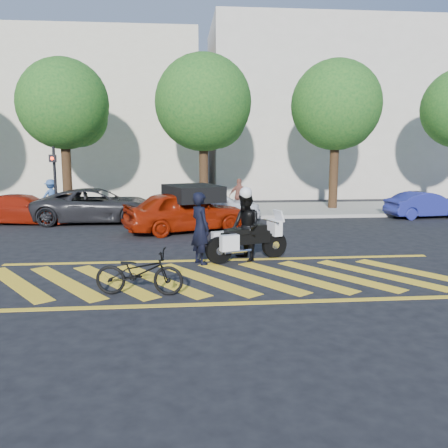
{
  "coord_description": "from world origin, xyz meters",
  "views": [
    {
      "loc": [
        -1.17,
        -11.14,
        3.16
      ],
      "look_at": [
        0.04,
        1.82,
        1.05
      ],
      "focal_mm": 38.0,
      "sensor_mm": 36.0,
      "label": 1
    }
  ],
  "objects": [
    {
      "name": "ground",
      "position": [
        0.0,
        0.0,
        0.0
      ],
      "size": [
        90.0,
        90.0,
        0.0
      ],
      "primitive_type": "plane",
      "color": "black",
      "rests_on": "ground"
    },
    {
      "name": "officer_moto",
      "position": [
        0.64,
        1.79,
        0.96
      ],
      "size": [
        1.0,
        1.12,
        1.92
      ],
      "primitive_type": "imported",
      "rotation": [
        0.0,
        0.0,
        -1.23
      ],
      "color": "black",
      "rests_on": "ground"
    },
    {
      "name": "building_left",
      "position": [
        -8.0,
        21.0,
        5.0
      ],
      "size": [
        16.0,
        8.0,
        10.0
      ],
      "primitive_type": "cube",
      "color": "beige",
      "rests_on": "ground"
    },
    {
      "name": "red_convertible",
      "position": [
        -0.98,
        6.62,
        0.79
      ],
      "size": [
        4.97,
        3.36,
        1.57
      ],
      "primitive_type": "imported",
      "rotation": [
        0.0,
        0.0,
        1.93
      ],
      "color": "#911B06",
      "rests_on": "ground"
    },
    {
      "name": "pedestrian_left",
      "position": [
        -7.06,
        11.16,
        0.93
      ],
      "size": [
        1.17,
        1.04,
        1.57
      ],
      "primitive_type": "imported",
      "rotation": [
        0.0,
        0.0,
        3.71
      ],
      "color": "#375C99",
      "rests_on": "sidewalk"
    },
    {
      "name": "officer_bike",
      "position": [
        -0.63,
        1.53,
        0.99
      ],
      "size": [
        0.75,
        0.86,
        1.98
      ],
      "primitive_type": "imported",
      "rotation": [
        0.0,
        0.0,
        2.04
      ],
      "color": "black",
      "rests_on": "ground"
    },
    {
      "name": "parked_mid_left",
      "position": [
        -4.66,
        9.2,
        0.73
      ],
      "size": [
        5.22,
        2.41,
        1.45
      ],
      "primitive_type": "imported",
      "rotation": [
        0.0,
        0.0,
        1.57
      ],
      "color": "black",
      "rests_on": "ground"
    },
    {
      "name": "parked_left",
      "position": [
        -7.66,
        9.2,
        0.61
      ],
      "size": [
        4.34,
        2.14,
        1.21
      ],
      "primitive_type": "imported",
      "rotation": [
        0.0,
        0.0,
        1.46
      ],
      "color": "maroon",
      "rests_on": "ground"
    },
    {
      "name": "police_motorcycle",
      "position": [
        0.66,
        1.78,
        0.6
      ],
      "size": [
        2.41,
        1.26,
        1.11
      ],
      "rotation": [
        0.0,
        0.0,
        0.34
      ],
      "color": "black",
      "rests_on": "ground"
    },
    {
      "name": "sidewalk",
      "position": [
        0.0,
        12.0,
        0.07
      ],
      "size": [
        60.0,
        5.0,
        0.15
      ],
      "primitive_type": "cube",
      "color": "#9E998E",
      "rests_on": "ground"
    },
    {
      "name": "signal_pole",
      "position": [
        -6.5,
        9.74,
        1.92
      ],
      "size": [
        0.28,
        0.43,
        3.2
      ],
      "color": "black",
      "rests_on": "ground"
    },
    {
      "name": "tree_left",
      "position": [
        -6.37,
        12.06,
        4.99
      ],
      "size": [
        4.2,
        4.2,
        7.26
      ],
      "color": "black",
      "rests_on": "ground"
    },
    {
      "name": "bicycle",
      "position": [
        -2.07,
        -1.11,
        0.5
      ],
      "size": [
        1.99,
        0.94,
        1.0
      ],
      "primitive_type": "imported",
      "rotation": [
        0.0,
        0.0,
        1.42
      ],
      "color": "black",
      "rests_on": "ground"
    },
    {
      "name": "tree_center",
      "position": [
        0.13,
        12.06,
        5.1
      ],
      "size": [
        4.6,
        4.6,
        7.56
      ],
      "color": "black",
      "rests_on": "ground"
    },
    {
      "name": "parked_right",
      "position": [
        9.9,
        9.2,
        0.59
      ],
      "size": [
        3.7,
        1.69,
        1.18
      ],
      "primitive_type": "imported",
      "rotation": [
        0.0,
        0.0,
        1.7
      ],
      "color": "navy",
      "rests_on": "ground"
    },
    {
      "name": "building_right",
      "position": [
        9.0,
        21.0,
        5.5
      ],
      "size": [
        16.0,
        8.0,
        11.0
      ],
      "primitive_type": "cube",
      "color": "beige",
      "rests_on": "ground"
    },
    {
      "name": "parked_mid_right",
      "position": [
        0.2,
        9.2,
        0.72
      ],
      "size": [
        4.34,
        2.03,
        1.44
      ],
      "primitive_type": "imported",
      "rotation": [
        0.0,
        0.0,
        1.65
      ],
      "color": "white",
      "rests_on": "ground"
    },
    {
      "name": "crosswalk",
      "position": [
        -0.04,
        0.0,
        0.0
      ],
      "size": [
        12.33,
        4.0,
        0.01
      ],
      "color": "yellow",
      "rests_on": "ground"
    },
    {
      "name": "tree_right",
      "position": [
        6.63,
        12.06,
        5.05
      ],
      "size": [
        4.4,
        4.4,
        7.41
      ],
      "color": "black",
      "rests_on": "ground"
    },
    {
      "name": "pedestrian_right",
      "position": [
        1.54,
        10.26,
        0.96
      ],
      "size": [
        1.0,
        0.56,
        1.61
      ],
      "primitive_type": "imported",
      "rotation": [
        0.0,
        0.0,
        2.95
      ],
      "color": "#9B5746",
      "rests_on": "sidewalk"
    }
  ]
}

